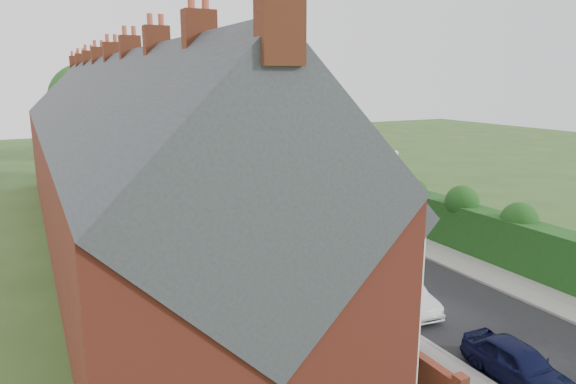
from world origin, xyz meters
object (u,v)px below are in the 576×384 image
(car_silver_a, at_px, (402,293))
(car_grey, at_px, (166,162))
(lamppost, at_px, (394,182))
(horse, at_px, (288,201))
(car_white, at_px, (274,227))
(horse_cart, at_px, (275,187))
(car_beige, at_px, (190,172))
(car_green, at_px, (236,204))
(car_silver_b, at_px, (319,252))
(car_navy, at_px, (518,363))
(car_black, at_px, (170,158))
(car_red, at_px, (212,190))

(car_silver_a, distance_m, car_grey, 37.00)
(lamppost, distance_m, horse, 8.63)
(car_white, relative_size, horse_cart, 1.31)
(car_beige, bearing_deg, car_green, -91.85)
(car_silver_b, relative_size, horse_cart, 1.57)
(car_navy, bearing_deg, car_beige, 92.02)
(car_green, bearing_deg, horse_cart, 3.22)
(lamppost, xyz_separation_m, car_silver_b, (-6.40, -2.21, -2.56))
(car_silver_b, bearing_deg, car_green, 94.42)
(car_grey, xyz_separation_m, car_black, (0.93, 2.00, 0.04))
(car_green, relative_size, horse, 2.06)
(lamppost, height_order, horse_cart, lamppost)
(car_navy, height_order, car_green, car_green)
(car_silver_b, xyz_separation_m, car_red, (0.03, 16.41, -0.07))
(car_white, height_order, car_red, car_red)
(horse, bearing_deg, car_silver_b, 56.23)
(horse_cart, bearing_deg, car_silver_a, -99.14)
(car_white, relative_size, car_red, 1.09)
(car_white, bearing_deg, car_silver_a, -97.26)
(car_red, bearing_deg, car_silver_b, -86.21)
(car_silver_a, height_order, car_silver_b, car_silver_b)
(car_white, distance_m, car_grey, 26.00)
(car_silver_b, relative_size, car_grey, 1.03)
(car_silver_a, bearing_deg, car_black, 95.53)
(car_navy, height_order, car_beige, car_beige)
(car_black, xyz_separation_m, horse_cart, (2.25, -21.13, 0.60))
(horse, bearing_deg, car_black, -99.33)
(lamppost, bearing_deg, car_green, 125.29)
(car_silver_b, distance_m, car_green, 11.25)
(horse, xyz_separation_m, horse_cart, (0.00, 2.15, 0.55))
(car_white, distance_m, car_beige, 19.18)
(car_navy, relative_size, horse_cart, 1.12)
(car_navy, distance_m, car_beige, 35.97)
(car_beige, xyz_separation_m, car_black, (0.52, 8.83, 0.01))
(horse_cart, bearing_deg, car_white, -116.35)
(car_navy, xyz_separation_m, horse, (3.10, 21.52, 0.20))
(car_white, xyz_separation_m, car_green, (0.00, 6.04, 0.06))
(lamppost, xyz_separation_m, car_black, (-5.25, 31.00, -2.51))
(car_red, bearing_deg, car_white, -86.26)
(car_silver_a, xyz_separation_m, car_red, (-0.49, 22.20, 0.02))
(car_navy, bearing_deg, car_green, 93.30)
(car_beige, bearing_deg, car_red, -93.38)
(lamppost, height_order, car_green, lamppost)
(car_silver_b, height_order, car_grey, car_grey)
(car_silver_b, distance_m, car_black, 33.23)
(horse_cart, bearing_deg, horse, -90.00)
(car_silver_a, bearing_deg, car_red, 97.72)
(car_silver_a, xyz_separation_m, car_grey, (-0.30, 37.00, 0.10))
(car_silver_b, height_order, horse_cart, horse_cart)
(car_white, relative_size, car_grey, 0.86)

